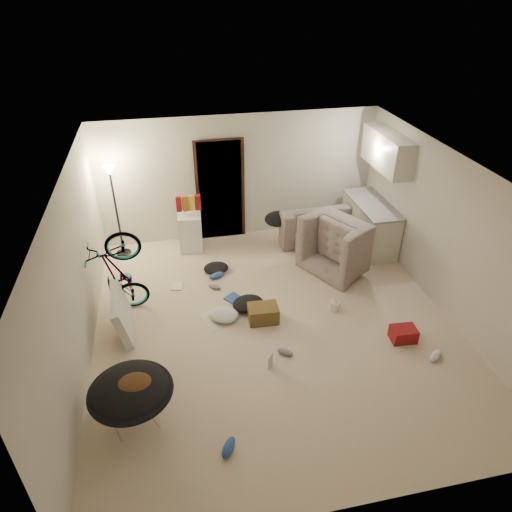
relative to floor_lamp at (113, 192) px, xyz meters
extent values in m
cube|color=beige|center=(2.40, -2.65, -1.32)|extent=(5.50, 6.00, 0.02)
cube|color=white|center=(2.40, -2.65, 1.20)|extent=(5.50, 6.00, 0.02)
cube|color=beige|center=(2.40, 0.36, -0.06)|extent=(5.50, 0.02, 2.50)
cube|color=beige|center=(2.40, -5.66, -0.06)|extent=(5.50, 0.02, 2.50)
cube|color=beige|center=(-0.36, -2.65, -0.06)|extent=(0.02, 6.00, 2.50)
cube|color=beige|center=(5.16, -2.65, -0.06)|extent=(0.02, 6.00, 2.50)
cube|color=black|center=(2.00, 0.32, -0.29)|extent=(0.85, 0.10, 2.04)
cube|color=black|center=(2.00, 0.29, -0.29)|extent=(0.97, 0.04, 2.10)
cylinder|color=black|center=(0.00, 0.00, -1.29)|extent=(0.28, 0.28, 0.03)
cylinder|color=black|center=(0.00, 0.00, -0.46)|extent=(0.04, 0.04, 1.70)
cone|color=#FFE0A5|center=(0.00, 0.00, 0.41)|extent=(0.24, 0.24, 0.18)
cube|color=beige|center=(4.83, -0.65, -0.87)|extent=(0.60, 1.50, 0.88)
cube|color=gray|center=(4.83, -0.65, -0.41)|extent=(0.64, 1.54, 0.04)
cube|color=beige|center=(4.96, -0.65, 0.64)|extent=(0.38, 1.40, 0.65)
imported|color=#373E36|center=(4.02, -0.20, -1.03)|extent=(1.93, 0.82, 0.56)
imported|color=#373E36|center=(4.13, -1.25, -0.92)|extent=(1.47, 1.53, 0.77)
imported|color=black|center=(0.10, -1.87, -0.90)|extent=(1.57, 0.68, 0.90)
imported|color=maroon|center=(2.09, -3.60, -1.30)|extent=(0.26, 0.25, 0.02)
cube|color=white|center=(1.32, -0.10, -0.93)|extent=(0.47, 0.47, 0.75)
cube|color=maroon|center=(1.15, -0.10, -0.31)|extent=(0.11, 0.08, 0.30)
cube|color=#B36716|center=(1.27, -0.10, -0.31)|extent=(0.11, 0.09, 0.30)
cube|color=yellow|center=(1.39, -0.10, -0.31)|extent=(0.11, 0.09, 0.30)
cube|color=maroon|center=(1.51, -0.10, -0.31)|extent=(0.11, 0.08, 0.30)
cylinder|color=silver|center=(0.30, -4.09, -1.07)|extent=(0.67, 0.67, 0.47)
ellipsoid|color=black|center=(0.30, -4.09, -0.79)|extent=(0.94, 0.94, 0.39)
torus|color=black|center=(0.30, -4.09, -0.79)|extent=(1.01, 1.01, 0.07)
ellipsoid|color=#4C301A|center=(0.35, -4.12, -0.68)|extent=(0.49, 0.42, 0.22)
ellipsoid|color=black|center=(3.07, -0.20, -0.77)|extent=(0.62, 0.54, 0.28)
cube|color=silver|center=(0.10, -2.33, -0.98)|extent=(0.32, 1.01, 0.67)
cube|color=brown|center=(2.25, -2.54, -1.17)|extent=(0.48, 0.35, 0.27)
cube|color=maroon|center=(4.20, -3.41, -1.20)|extent=(0.39, 0.30, 0.21)
cylinder|color=white|center=(3.44, -2.52, -1.23)|extent=(0.16, 0.16, 0.16)
cone|color=white|center=(3.44, -2.52, -1.11)|extent=(0.09, 0.09, 0.07)
cube|color=silver|center=(1.52, -2.36, -1.30)|extent=(0.54, 0.60, 0.01)
cube|color=#294A97|center=(1.90, -1.94, -1.29)|extent=(0.39, 0.41, 0.03)
cube|color=silver|center=(0.96, -1.34, -1.30)|extent=(0.24, 0.29, 0.02)
ellipsoid|color=#294A97|center=(1.68, -1.23, -1.25)|extent=(0.32, 0.23, 0.11)
ellipsoid|color=slate|center=(1.60, -1.55, -1.26)|extent=(0.25, 0.21, 0.09)
ellipsoid|color=#294A97|center=(1.35, -4.74, -1.25)|extent=(0.25, 0.32, 0.11)
ellipsoid|color=slate|center=(2.39, -3.36, -1.26)|extent=(0.26, 0.23, 0.09)
ellipsoid|color=white|center=(4.48, -3.87, -1.25)|extent=(0.31, 0.26, 0.11)
ellipsoid|color=black|center=(2.07, -2.18, -1.22)|extent=(0.63, 0.58, 0.17)
ellipsoid|color=black|center=(1.70, -1.00, -1.24)|extent=(0.48, 0.42, 0.14)
ellipsoid|color=silver|center=(1.64, -2.37, -1.23)|extent=(0.61, 0.59, 0.14)
camera|label=1|loc=(0.99, -8.02, 3.41)|focal=32.00mm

